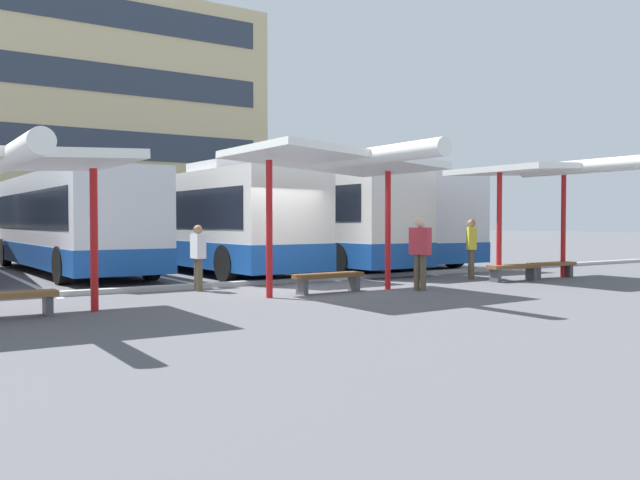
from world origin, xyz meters
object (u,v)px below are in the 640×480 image
Objects in this scene: waiting_shelter_1 at (339,162)px; bench_2 at (514,269)px; coach_bus_2 at (205,223)px; coach_bus_4 at (366,220)px; waiting_shelter_0 at (4,162)px; waiting_passenger_1 at (471,244)px; bench_1 at (329,278)px; waiting_passenger_0 at (420,248)px; coach_bus_1 at (68,223)px; waiting_shelter_2 at (541,172)px; bench_3 at (552,266)px; bench_0 at (5,299)px; waiting_passenger_2 at (198,254)px; coach_bus_3 at (293,220)px.

waiting_shelter_1 is 3.25× the size of bench_2.
coach_bus_4 is (6.87, 0.28, 0.09)m from coach_bus_2.
coach_bus_4 reaches higher than bench_2.
waiting_passenger_1 is at bearing 6.00° from waiting_shelter_0.
bench_1 is 1.02× the size of waiting_passenger_0.
waiting_shelter_1 is at bearing 169.38° from waiting_passenger_0.
coach_bus_1 is 6.69× the size of bench_1.
bench_3 is (0.90, 0.32, -2.69)m from waiting_shelter_2.
bench_0 is 0.97× the size of waiting_passenger_0.
waiting_shelter_2 is at bearing -52.04° from coach_bus_2.
bench_0 is at bearing 90.00° from waiting_shelter_0.
coach_bus_2 is at bearing 124.46° from bench_2.
waiting_passenger_2 is at bearing 167.82° from bench_3.
bench_3 is (14.50, 0.20, -0.00)m from bench_0.
waiting_passenger_0 is (-3.81, -0.46, 0.67)m from bench_2.
waiting_shelter_0 is at bearing -107.49° from coach_bus_1.
bench_2 is at bearing -98.78° from coach_bus_4.
waiting_shelter_2 reaches higher than waiting_passenger_1.
waiting_shelter_0 is at bearing -179.10° from waiting_shelter_1.
bench_1 is (6.83, 0.53, -2.29)m from waiting_shelter_0.
waiting_passenger_2 is at bearing 134.90° from waiting_shelter_1.
waiting_shelter_2 reaches higher than bench_0.
coach_bus_2 is 10.93m from bench_3.
coach_bus_3 reaches higher than waiting_shelter_0.
bench_1 is 0.35× the size of waiting_shelter_2.
waiting_shelter_1 is at bearing -92.05° from coach_bus_2.
coach_bus_3 reaches higher than bench_1.
coach_bus_2 is 6.88m from coach_bus_4.
waiting_shelter_0 reaches higher than waiting_passenger_2.
coach_bus_4 is 10.86m from bench_1.
waiting_passenger_2 is (-6.16, -5.98, -0.79)m from coach_bus_3.
waiting_shelter_2 reaches higher than waiting_passenger_2.
bench_2 is at bearing 0.24° from bench_0.
waiting_shelter_1 is 6.77m from waiting_shelter_2.
waiting_passenger_2 is (-9.14, 2.49, -2.13)m from waiting_shelter_2.
waiting_passenger_2 is at bearing 140.48° from bench_1.
coach_bus_3 reaches higher than waiting_shelter_1.
bench_2 is (-1.30, -8.40, -1.35)m from coach_bus_4.
waiting_passenger_1 is at bearing 113.81° from bench_2.
coach_bus_4 is 2.08× the size of waiting_shelter_0.
coach_bus_1 is 12.66m from waiting_passenger_1.
waiting_shelter_2 is (13.60, -0.12, 2.68)m from bench_0.
coach_bus_4 is 16.45m from waiting_shelter_0.
waiting_passenger_2 is at bearing 148.02° from waiting_passenger_0.
coach_bus_2 is at bearing 65.31° from waiting_passenger_2.
waiting_shelter_2 is 2.84m from bench_2.
coach_bus_1 is 15.03m from bench_3.
bench_0 is 5.08m from waiting_passenger_2.
coach_bus_4 reaches higher than bench_0.
waiting_shelter_0 is 0.98× the size of waiting_shelter_1.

